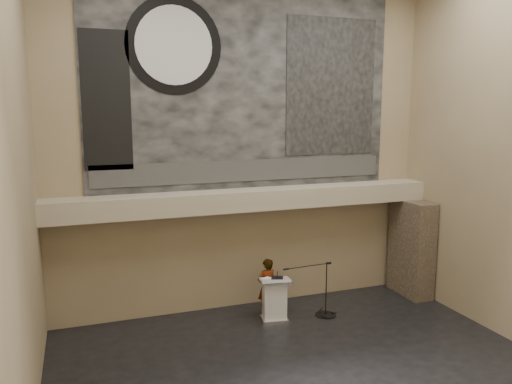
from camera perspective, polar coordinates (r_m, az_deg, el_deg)
name	(u,v)px	position (r m, az deg, el deg)	size (l,w,h in m)	color
floor	(311,377)	(10.54, 6.27, -20.26)	(10.00, 10.00, 0.00)	black
wall_back	(246,147)	(12.90, -1.20, 5.15)	(10.00, 0.02, 8.50)	#8B7A58
wall_front	(479,199)	(5.94, 24.16, -0.69)	(10.00, 0.02, 8.50)	#8B7A58
wall_left	(14,174)	(8.31, -25.91, 1.85)	(0.02, 8.00, 8.50)	#8B7A58
soffit	(251,199)	(12.69, -0.61, -0.84)	(10.00, 0.80, 0.50)	tan
sprinkler_left	(189,215)	(12.27, -7.61, -2.60)	(0.04, 0.04, 0.06)	#B2893D
sprinkler_right	(318,206)	(13.43, 7.15, -1.55)	(0.04, 0.04, 0.06)	#B2893D
banner	(246,90)	(12.85, -1.18, 11.61)	(8.00, 0.05, 5.00)	black
banner_text_strip	(246,171)	(12.89, -1.10, 2.47)	(7.76, 0.02, 0.55)	#303030
banner_clock_rim	(174,46)	(12.43, -9.35, 16.19)	(2.30, 2.30, 0.02)	black
banner_clock_face	(174,45)	(12.41, -9.34, 16.20)	(1.84, 1.84, 0.02)	silver
banner_building_print	(331,87)	(13.77, 8.59, 11.78)	(2.60, 0.02, 3.60)	black
banner_brick_print	(106,101)	(12.15, -16.74, 9.93)	(1.10, 0.02, 3.20)	black
stone_pier	(411,248)	(14.83, 17.33, -6.10)	(0.60, 1.40, 2.70)	#3E3226
lectern	(274,300)	(12.65, 2.13, -12.18)	(0.79, 0.63, 1.13)	silver
binder	(277,278)	(12.44, 2.44, -9.78)	(0.29, 0.23, 0.04)	black
papers	(269,279)	(12.41, 1.47, -9.90)	(0.22, 0.30, 0.01)	white
speaker_person	(267,287)	(12.92, 1.24, -10.79)	(0.54, 0.36, 1.49)	white
mic_stand	(324,308)	(13.18, 7.80, -12.97)	(1.47, 0.52, 1.42)	black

